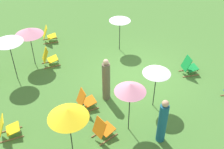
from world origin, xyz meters
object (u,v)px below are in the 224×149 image
at_px(deckchair_3, 49,58).
at_px(deckchair_9, 7,128).
at_px(deckchair_6, 48,35).
at_px(person_0, 106,81).
at_px(deckchair_8, 189,66).
at_px(umbrella_3, 29,31).
at_px(umbrella_0, 130,88).
at_px(deckchair_2, 103,129).
at_px(deckchair_5, 85,100).
at_px(umbrella_4, 8,40).
at_px(umbrella_1, 120,18).
at_px(umbrella_2, 157,71).
at_px(person_1, 162,122).
at_px(umbrella_5, 68,113).

bearing_deg(deckchair_3, deckchair_9, 148.42).
xyz_separation_m(deckchair_6, person_0, (-5.17, -0.99, 0.47)).
bearing_deg(deckchair_8, umbrella_3, 70.74).
distance_m(deckchair_6, deckchair_8, 7.05).
bearing_deg(deckchair_8, umbrella_0, 126.04).
bearing_deg(deckchair_3, deckchair_8, -119.23).
height_order(deckchair_2, deckchair_9, same).
relative_size(deckchair_6, deckchair_8, 1.00).
xyz_separation_m(deckchair_5, umbrella_4, (2.87, 2.04, 1.50)).
bearing_deg(deckchair_6, umbrella_1, -118.20).
bearing_deg(deckchair_6, umbrella_4, 149.81).
relative_size(deckchair_9, umbrella_2, 0.48).
relative_size(deckchair_2, umbrella_0, 0.44).
distance_m(deckchair_5, person_1, 2.99).
height_order(deckchair_5, person_1, person_1).
bearing_deg(umbrella_3, deckchair_9, 157.08).
relative_size(deckchair_6, person_1, 0.49).
relative_size(deckchair_5, deckchair_8, 1.00).
bearing_deg(umbrella_1, umbrella_3, 84.17).
relative_size(deckchair_6, umbrella_3, 0.46).
bearing_deg(umbrella_4, deckchair_2, -154.43).
height_order(deckchair_8, umbrella_0, umbrella_0).
bearing_deg(person_0, umbrella_3, -17.68).
height_order(deckchair_8, person_1, person_1).
bearing_deg(deckchair_6, person_1, -158.93).
distance_m(umbrella_0, person_1, 1.50).
bearing_deg(deckchair_5, deckchair_2, -179.62).
height_order(umbrella_1, umbrella_4, umbrella_4).
distance_m(deckchair_6, umbrella_5, 7.35).
bearing_deg(umbrella_4, umbrella_5, -167.84).
bearing_deg(deckchair_6, deckchair_5, -171.26).
relative_size(deckchair_5, umbrella_4, 0.42).
bearing_deg(deckchair_9, deckchair_5, -83.24).
height_order(deckchair_6, umbrella_0, umbrella_0).
distance_m(deckchair_5, umbrella_3, 4.02).
distance_m(deckchair_5, deckchair_6, 5.38).
distance_m(person_0, person_1, 2.72).
bearing_deg(umbrella_5, person_1, -102.60).
relative_size(umbrella_0, umbrella_1, 1.11).
height_order(deckchair_3, umbrella_0, umbrella_0).
height_order(deckchair_2, deckchair_8, same).
bearing_deg(person_0, umbrella_1, -81.89).
bearing_deg(deckchair_3, umbrella_5, 175.11).
bearing_deg(umbrella_4, umbrella_3, -49.97).
distance_m(deckchair_3, deckchair_6, 2.14).
relative_size(deckchair_8, person_0, 0.47).
height_order(deckchair_6, person_1, person_1).
height_order(deckchair_9, person_1, person_1).
xyz_separation_m(umbrella_1, umbrella_3, (0.41, 4.03, 0.02)).
bearing_deg(deckchair_3, umbrella_3, 61.79).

